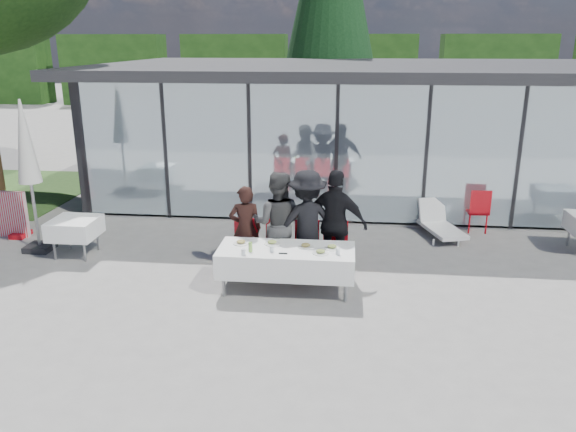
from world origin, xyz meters
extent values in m
plane|color=gray|center=(0.00, 0.00, 0.00)|extent=(90.00, 90.00, 0.00)
cube|color=gray|center=(2.00, 8.00, 0.05)|extent=(14.00, 8.00, 0.10)
cube|color=black|center=(2.00, 11.90, 1.60)|extent=(14.00, 0.20, 3.20)
cube|color=black|center=(-4.90, 8.00, 1.60)|extent=(0.20, 8.00, 3.20)
cube|color=silver|center=(2.00, 4.03, 1.60)|extent=(13.60, 0.06, 3.10)
cube|color=#2D2D30|center=(2.00, 7.60, 3.32)|extent=(14.80, 8.80, 0.24)
cube|color=#262628|center=(-4.80, 4.03, 1.60)|extent=(0.08, 0.10, 3.10)
cube|color=#262628|center=(-2.86, 4.03, 1.60)|extent=(0.08, 0.10, 3.10)
cube|color=#262628|center=(-0.91, 4.03, 1.60)|extent=(0.08, 0.10, 3.10)
cube|color=#262628|center=(1.03, 4.03, 1.60)|extent=(0.08, 0.10, 3.10)
cube|color=#262628|center=(2.97, 4.03, 1.60)|extent=(0.08, 0.10, 3.10)
cube|color=#262628|center=(4.91, 4.03, 1.60)|extent=(0.08, 0.10, 3.10)
cube|color=red|center=(-0.50, 6.50, 0.45)|extent=(0.45, 0.45, 0.90)
cube|color=red|center=(1.00, 7.00, 0.45)|extent=(0.45, 0.45, 0.90)
cube|color=red|center=(3.50, 6.50, 0.45)|extent=(0.45, 0.45, 0.90)
cube|color=red|center=(5.50, 7.20, 0.45)|extent=(0.45, 0.45, 0.90)
cube|color=#183912|center=(-14.00, 28.00, 2.20)|extent=(6.50, 2.00, 4.40)
cube|color=#183912|center=(-6.00, 28.00, 2.20)|extent=(6.50, 2.00, 4.40)
cube|color=#183912|center=(2.00, 28.00, 2.20)|extent=(6.50, 2.00, 4.40)
cube|color=#183912|center=(10.00, 28.00, 2.20)|extent=(6.50, 2.00, 4.40)
cube|color=white|center=(0.31, 0.39, 0.54)|extent=(2.26, 0.96, 0.42)
cylinder|color=gray|center=(-0.69, 0.04, 0.35)|extent=(0.06, 0.06, 0.71)
cylinder|color=gray|center=(1.31, 0.04, 0.35)|extent=(0.06, 0.06, 0.71)
cylinder|color=gray|center=(-0.69, 0.74, 0.35)|extent=(0.06, 0.06, 0.71)
cylinder|color=gray|center=(1.31, 0.74, 0.35)|extent=(0.06, 0.06, 0.71)
imported|color=black|center=(-0.51, 1.16, 0.80)|extent=(0.69, 0.69, 1.60)
cube|color=red|center=(-0.51, 1.05, 0.45)|extent=(0.44, 0.44, 0.05)
cube|color=red|center=(-0.51, 1.25, 0.70)|extent=(0.44, 0.04, 0.55)
cylinder|color=red|center=(-0.69, 0.87, 0.21)|extent=(0.04, 0.04, 0.43)
cylinder|color=red|center=(-0.33, 0.87, 0.21)|extent=(0.04, 0.04, 0.43)
cylinder|color=red|center=(-0.69, 1.23, 0.21)|extent=(0.04, 0.04, 0.43)
cylinder|color=red|center=(-0.33, 1.23, 0.21)|extent=(0.04, 0.04, 0.43)
imported|color=#464646|center=(0.07, 1.16, 0.93)|extent=(0.95, 0.95, 1.87)
cube|color=red|center=(0.07, 1.05, 0.45)|extent=(0.44, 0.44, 0.05)
cube|color=red|center=(0.07, 1.25, 0.70)|extent=(0.44, 0.04, 0.55)
cylinder|color=red|center=(-0.11, 0.87, 0.21)|extent=(0.04, 0.04, 0.43)
cylinder|color=red|center=(0.25, 0.87, 0.21)|extent=(0.04, 0.04, 0.43)
cylinder|color=red|center=(-0.11, 1.23, 0.21)|extent=(0.04, 0.04, 0.43)
cylinder|color=red|center=(0.25, 1.23, 0.21)|extent=(0.04, 0.04, 0.43)
imported|color=black|center=(0.59, 1.16, 0.95)|extent=(1.54, 1.54, 1.91)
cube|color=red|center=(0.59, 1.05, 0.45)|extent=(0.44, 0.44, 0.05)
cube|color=red|center=(0.59, 1.25, 0.70)|extent=(0.44, 0.04, 0.55)
cylinder|color=red|center=(0.41, 0.87, 0.21)|extent=(0.04, 0.04, 0.43)
cylinder|color=red|center=(0.77, 0.87, 0.21)|extent=(0.04, 0.04, 0.43)
cylinder|color=red|center=(0.41, 1.23, 0.21)|extent=(0.04, 0.04, 0.43)
cylinder|color=red|center=(0.77, 1.23, 0.21)|extent=(0.04, 0.04, 0.43)
imported|color=black|center=(1.11, 1.16, 0.96)|extent=(1.39, 1.39, 1.92)
cube|color=red|center=(1.11, 1.05, 0.45)|extent=(0.44, 0.44, 0.05)
cube|color=red|center=(1.11, 1.25, 0.70)|extent=(0.44, 0.04, 0.55)
cylinder|color=red|center=(0.93, 0.87, 0.21)|extent=(0.04, 0.04, 0.43)
cylinder|color=red|center=(1.29, 0.87, 0.21)|extent=(0.04, 0.04, 0.43)
cylinder|color=red|center=(0.93, 1.23, 0.21)|extent=(0.04, 0.04, 0.43)
cylinder|color=red|center=(1.29, 1.23, 0.21)|extent=(0.04, 0.04, 0.43)
cylinder|color=white|center=(-0.47, 0.53, 0.76)|extent=(0.26, 0.26, 0.01)
ellipsoid|color=tan|center=(-0.47, 0.53, 0.79)|extent=(0.15, 0.15, 0.05)
cylinder|color=white|center=(0.05, 0.57, 0.76)|extent=(0.26, 0.26, 0.01)
ellipsoid|color=#46722A|center=(0.05, 0.57, 0.79)|extent=(0.15, 0.15, 0.05)
cylinder|color=white|center=(0.63, 0.49, 0.76)|extent=(0.26, 0.26, 0.01)
ellipsoid|color=tan|center=(0.63, 0.49, 0.79)|extent=(0.15, 0.15, 0.05)
cylinder|color=white|center=(1.07, 0.47, 0.76)|extent=(0.26, 0.26, 0.01)
ellipsoid|color=#46722A|center=(1.07, 0.47, 0.79)|extent=(0.15, 0.15, 0.05)
cylinder|color=white|center=(0.89, 0.22, 0.76)|extent=(0.26, 0.26, 0.01)
ellipsoid|color=#46722A|center=(0.89, 0.22, 0.79)|extent=(0.15, 0.15, 0.05)
cylinder|color=#8BC652|center=(-0.25, 0.19, 0.83)|extent=(0.06, 0.06, 0.16)
cylinder|color=silver|center=(0.10, 0.21, 0.80)|extent=(0.07, 0.07, 0.10)
cylinder|color=silver|center=(1.17, 0.21, 0.80)|extent=(0.07, 0.07, 0.10)
cylinder|color=silver|center=(-0.33, 0.02, 0.80)|extent=(0.07, 0.07, 0.10)
cube|color=black|center=(0.29, 0.14, 0.76)|extent=(0.14, 0.03, 0.01)
cube|color=white|center=(-3.95, 1.56, 0.56)|extent=(0.86, 0.86, 0.36)
cylinder|color=gray|center=(-4.25, 1.26, 0.36)|extent=(0.05, 0.05, 0.72)
cylinder|color=gray|center=(-3.65, 1.26, 0.36)|extent=(0.05, 0.05, 0.72)
cylinder|color=gray|center=(-4.25, 1.86, 0.36)|extent=(0.05, 0.05, 0.72)
cylinder|color=gray|center=(-3.65, 1.86, 0.36)|extent=(0.05, 0.05, 0.72)
cylinder|color=gray|center=(5.85, 3.18, 0.36)|extent=(0.05, 0.05, 0.72)
cube|color=red|center=(4.14, 3.91, 0.45)|extent=(0.46, 0.46, 0.05)
cube|color=red|center=(4.15, 3.71, 0.70)|extent=(0.44, 0.06, 0.55)
cylinder|color=red|center=(3.96, 3.73, 0.21)|extent=(0.04, 0.04, 0.43)
cylinder|color=red|center=(4.32, 3.73, 0.21)|extent=(0.04, 0.04, 0.43)
cylinder|color=red|center=(3.96, 4.09, 0.21)|extent=(0.04, 0.04, 0.43)
cylinder|color=red|center=(4.32, 4.09, 0.21)|extent=(0.04, 0.04, 0.43)
cube|color=black|center=(-4.82, 1.73, 0.06)|extent=(0.50, 0.50, 0.12)
cylinder|color=gray|center=(-4.82, 1.73, 1.35)|extent=(0.06, 0.06, 2.70)
cone|color=silver|center=(-4.82, 1.73, 2.20)|extent=(0.44, 0.44, 1.59)
cube|color=red|center=(-5.67, 2.46, 0.05)|extent=(0.30, 0.45, 0.10)
cube|color=white|center=(3.34, 3.40, 0.18)|extent=(0.96, 1.42, 0.08)
cube|color=white|center=(3.17, 3.93, 0.45)|extent=(0.65, 0.43, 0.54)
cylinder|color=white|center=(3.09, 2.85, 0.07)|extent=(0.04, 0.04, 0.14)
cylinder|color=white|center=(3.59, 2.85, 0.07)|extent=(0.04, 0.04, 0.14)
cylinder|color=white|center=(3.09, 3.95, 0.07)|extent=(0.04, 0.04, 0.14)
cylinder|color=white|center=(3.59, 3.95, 0.07)|extent=(0.04, 0.04, 0.14)
cylinder|color=#382316|center=(0.50, 13.00, 1.00)|extent=(0.44, 0.44, 2.00)
camera|label=1|loc=(1.28, -8.24, 4.04)|focal=35.00mm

